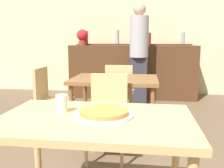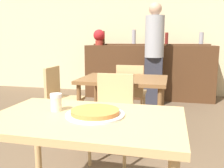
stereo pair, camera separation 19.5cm
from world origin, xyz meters
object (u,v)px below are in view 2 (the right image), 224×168
(chair_far_side_left, at_px, (60,95))
(person_standing, at_px, (154,50))
(pizza_tray, at_px, (95,113))
(chair_far_side_back, at_px, (131,89))
(potted_plant, at_px, (99,36))
(chair_far_side_front, at_px, (113,110))
(cheese_shaker, at_px, (56,102))

(chair_far_side_left, xyz_separation_m, person_standing, (1.08, 1.68, 0.52))
(pizza_tray, bearing_deg, chair_far_side_left, 121.85)
(chair_far_side_back, height_order, pizza_tray, chair_far_side_back)
(chair_far_side_back, xyz_separation_m, pizza_tray, (0.14, -2.13, 0.28))
(chair_far_side_back, height_order, potted_plant, potted_plant)
(chair_far_side_front, distance_m, pizza_tray, 1.06)
(potted_plant, bearing_deg, pizza_tray, -73.82)
(chair_far_side_front, distance_m, cheese_shaker, 1.04)
(chair_far_side_front, bearing_deg, potted_plant, 109.18)
(chair_far_side_left, bearing_deg, potted_plant, 3.08)
(chair_far_side_left, xyz_separation_m, pizza_tray, (0.98, -1.58, 0.28))
(chair_far_side_front, height_order, pizza_tray, chair_far_side_front)
(chair_far_side_left, height_order, potted_plant, potted_plant)
(cheese_shaker, xyz_separation_m, potted_plant, (-0.83, 3.74, 0.47))
(chair_far_side_front, height_order, chair_far_side_back, same)
(pizza_tray, distance_m, potted_plant, 3.97)
(person_standing, bearing_deg, chair_far_side_left, -122.72)
(chair_far_side_left, height_order, person_standing, person_standing)
(chair_far_side_left, relative_size, cheese_shaker, 7.75)
(chair_far_side_front, height_order, cheese_shaker, cheese_shaker)
(chair_far_side_front, xyz_separation_m, potted_plant, (-0.96, 2.76, 0.78))
(person_standing, bearing_deg, chair_far_side_back, -101.85)
(pizza_tray, bearing_deg, chair_far_side_back, 93.67)
(chair_far_side_front, relative_size, person_standing, 0.46)
(chair_far_side_front, relative_size, chair_far_side_left, 1.00)
(cheese_shaker, bearing_deg, chair_far_side_left, 114.83)
(chair_far_side_left, distance_m, pizza_tray, 1.88)
(chair_far_side_left, height_order, pizza_tray, chair_far_side_left)
(chair_far_side_front, relative_size, cheese_shaker, 7.75)
(cheese_shaker, bearing_deg, potted_plant, 102.49)
(chair_far_side_front, bearing_deg, cheese_shaker, -97.65)
(chair_far_side_front, bearing_deg, pizza_tray, -82.37)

